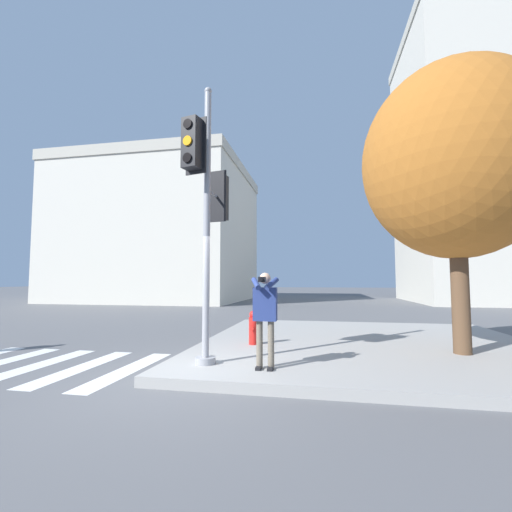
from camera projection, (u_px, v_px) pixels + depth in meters
name	position (u px, v px, depth m)	size (l,w,h in m)	color
ground_plane	(177.00, 381.00, 5.75)	(160.00, 160.00, 0.00)	#5B5B5E
sidewalk_corner	(367.00, 344.00, 8.53)	(8.00, 8.00, 0.18)	#9E9B96
traffic_signal_pole	(207.00, 199.00, 6.40)	(0.57, 1.33, 5.20)	#939399
person_photographer	(265.00, 311.00, 5.90)	(0.50, 0.53, 1.64)	black
street_tree	(455.00, 162.00, 7.31)	(3.81, 3.81, 6.15)	brown
fire_hydrant	(253.00, 328.00, 8.08)	(0.20, 0.26, 0.79)	red
building_left	(163.00, 234.00, 30.01)	(14.61, 13.05, 11.43)	beige
building_right	(488.00, 162.00, 26.95)	(12.20, 11.52, 22.06)	beige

